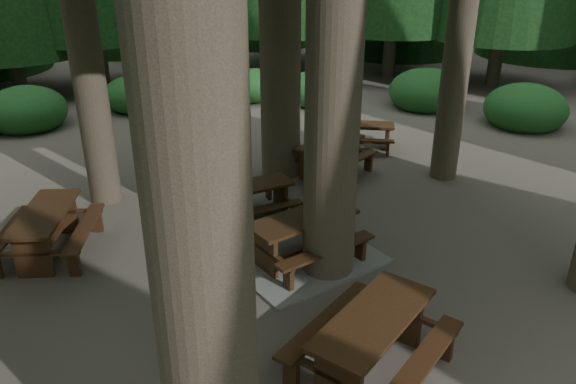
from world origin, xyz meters
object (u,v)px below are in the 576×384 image
picnic_table_b (46,226)px  picnic_table_c (251,207)px  picnic_table_a (303,245)px  picnic_table_d (364,132)px  picnic_table_e (372,335)px  picnic_table_f (330,152)px

picnic_table_b → picnic_table_c: 3.73m
picnic_table_a → picnic_table_d: 5.92m
picnic_table_d → picnic_table_e: picnic_table_e is taller
picnic_table_a → picnic_table_c: 1.86m
picnic_table_d → picnic_table_e: size_ratio=0.80×
picnic_table_a → picnic_table_d: picnic_table_a is taller
picnic_table_c → picnic_table_e: (-0.85, -4.62, 0.34)m
picnic_table_c → picnic_table_d: 4.93m
picnic_table_d → picnic_table_f: size_ratio=0.90×
picnic_table_a → picnic_table_e: size_ratio=1.03×
picnic_table_b → picnic_table_e: size_ratio=0.98×
picnic_table_d → picnic_table_a: bearing=-99.8°
picnic_table_a → picnic_table_d: bearing=37.0°
picnic_table_a → picnic_table_f: size_ratio=1.16×
picnic_table_f → picnic_table_d: bearing=10.5°
picnic_table_f → picnic_table_c: bearing=-175.6°
picnic_table_a → picnic_table_b: same height
picnic_table_f → picnic_table_b: bearing=166.3°
picnic_table_b → picnic_table_e: 6.03m
picnic_table_a → picnic_table_e: picnic_table_e is taller
picnic_table_d → picnic_table_b: bearing=-131.2°
picnic_table_b → picnic_table_e: (2.79, -5.35, 0.03)m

